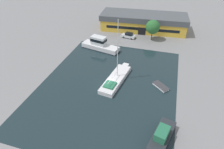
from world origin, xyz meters
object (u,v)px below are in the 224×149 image
(motor_cruiser, at_px, (100,45))
(warehouse_building, at_px, (143,22))
(sailboat_moored, at_px, (116,79))
(small_dinghy, at_px, (161,86))
(cabin_boat, at_px, (162,136))
(quay_tree_near_building, at_px, (153,27))
(parked_car, at_px, (129,35))

(motor_cruiser, bearing_deg, warehouse_building, -15.24)
(sailboat_moored, bearing_deg, small_dinghy, 11.12)
(sailboat_moored, xyz_separation_m, motor_cruiser, (-8.46, 13.30, 0.76))
(warehouse_building, bearing_deg, cabin_boat, -81.71)
(quay_tree_near_building, xyz_separation_m, small_dinghy, (5.05, -23.28, -3.91))
(motor_cruiser, bearing_deg, small_dinghy, -113.02)
(warehouse_building, distance_m, sailboat_moored, 31.65)
(warehouse_building, xyz_separation_m, small_dinghy, (9.00, -30.98, -2.43))
(sailboat_moored, bearing_deg, warehouse_building, 96.17)
(parked_car, xyz_separation_m, motor_cruiser, (-6.13, -9.91, 0.52))
(quay_tree_near_building, bearing_deg, sailboat_moored, -101.34)
(warehouse_building, bearing_deg, small_dinghy, -78.49)
(motor_cruiser, bearing_deg, sailboat_moored, -135.77)
(parked_car, height_order, motor_cruiser, motor_cruiser)
(quay_tree_near_building, relative_size, small_dinghy, 1.63)
(small_dinghy, bearing_deg, warehouse_building, -121.70)
(warehouse_building, height_order, parked_car, warehouse_building)
(quay_tree_near_building, bearing_deg, motor_cruiser, -141.40)
(sailboat_moored, distance_m, cabin_boat, 17.29)
(warehouse_building, height_order, cabin_boat, warehouse_building)
(motor_cruiser, relative_size, cabin_boat, 1.50)
(warehouse_building, distance_m, motor_cruiser, 20.55)
(sailboat_moored, distance_m, motor_cruiser, 15.78)
(parked_car, relative_size, motor_cruiser, 0.39)
(motor_cruiser, xyz_separation_m, cabin_boat, (19.62, -26.50, -0.36))
(warehouse_building, relative_size, small_dinghy, 7.56)
(warehouse_building, relative_size, motor_cruiser, 2.57)
(quay_tree_near_building, relative_size, cabin_boat, 0.83)
(quay_tree_near_building, distance_m, parked_car, 7.90)
(sailboat_moored, relative_size, small_dinghy, 3.61)
(sailboat_moored, relative_size, cabin_boat, 1.84)
(small_dinghy, xyz_separation_m, cabin_boat, (1.32, -13.79, 0.75))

